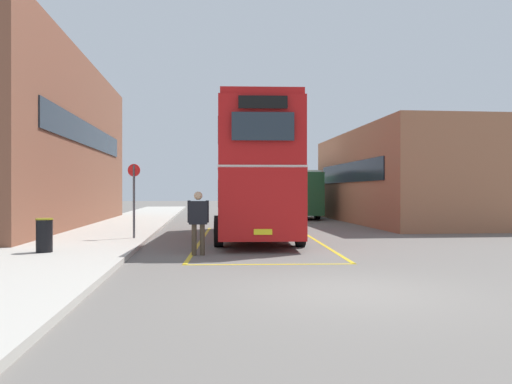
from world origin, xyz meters
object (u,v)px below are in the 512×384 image
double_decker_bus (256,172)px  bus_stop_sign (134,193)px  single_deck_bus (289,193)px  pedestrian_boarding (198,218)px  litter_bin (44,235)px

double_decker_bus → bus_stop_sign: double_decker_bus is taller
double_decker_bus → single_deck_bus: (3.79, 15.09, -0.87)m
double_decker_bus → single_deck_bus: size_ratio=1.09×
pedestrian_boarding → litter_bin: 4.12m
litter_bin → bus_stop_sign: bearing=65.4°
double_decker_bus → litter_bin: size_ratio=11.46×
pedestrian_boarding → litter_bin: (-4.10, -0.05, -0.43)m
double_decker_bus → bus_stop_sign: (-4.38, -1.24, -0.82)m
single_deck_bus → bus_stop_sign: (-8.18, -16.33, 0.06)m
single_deck_bus → pedestrian_boarding: bearing=-106.2°
single_deck_bus → bus_stop_sign: size_ratio=3.69×
double_decker_bus → litter_bin: bearing=-139.9°
single_deck_bus → bus_stop_sign: 18.26m
double_decker_bus → single_deck_bus: double_decker_bus is taller
single_deck_bus → pedestrian_boarding: size_ratio=5.39×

